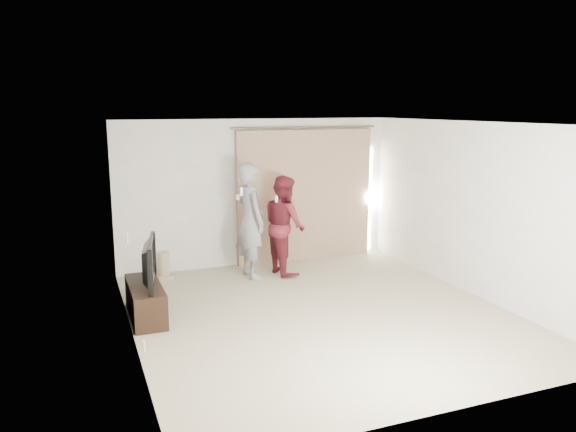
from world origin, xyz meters
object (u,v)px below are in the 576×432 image
object	(u,v)px
tv_console	(146,301)
tv	(144,262)
person_man	(250,221)
person_woman	(284,225)

from	to	relation	value
tv_console	tv	distance (m)	0.54
person_man	person_woman	world-z (taller)	person_man
tv_console	tv	world-z (taller)	tv
tv	person_man	world-z (taller)	person_man
tv_console	person_man	distance (m)	2.39
tv_console	person_woman	bearing A→B (deg)	27.00
person_man	person_woman	bearing A→B (deg)	-0.00
person_man	person_woman	xyz separation A→B (m)	(0.60, -0.00, -0.12)
tv_console	person_man	xyz separation A→B (m)	(1.89, 1.27, 0.73)
tv_console	person_man	bearing A→B (deg)	33.86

